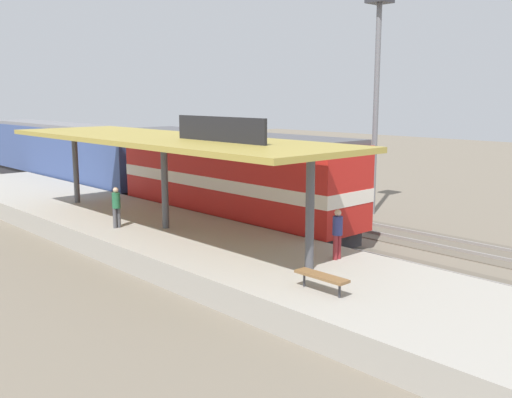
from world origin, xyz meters
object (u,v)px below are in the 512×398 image
at_px(platform_bench, 322,277).
at_px(person_walking, 116,205).
at_px(light_mast, 378,55).
at_px(passenger_carriage_single, 65,154).
at_px(person_waiting, 337,232).
at_px(locomotive, 232,179).

xyz_separation_m(platform_bench, person_walking, (-0.08, 11.12, 0.51)).
bearing_deg(platform_bench, light_mast, 30.78).
bearing_deg(light_mast, person_walking, 168.20).
bearing_deg(passenger_carriage_single, platform_bench, -101.75).
height_order(platform_bench, passenger_carriage_single, passenger_carriage_single).
height_order(light_mast, person_walking, light_mast).
height_order(passenger_carriage_single, person_waiting, passenger_carriage_single).
bearing_deg(passenger_carriage_single, person_waiting, -96.49).
relative_size(passenger_carriage_single, person_walking, 11.70).
bearing_deg(platform_bench, locomotive, 61.06).
relative_size(person_waiting, person_walking, 1.00).
bearing_deg(person_walking, locomotive, -2.52).
bearing_deg(person_waiting, person_walking, 107.94).
bearing_deg(light_mast, person_waiting, -149.56).
bearing_deg(locomotive, passenger_carriage_single, 90.00).
distance_m(passenger_carriage_single, person_walking, 18.75).
height_order(locomotive, passenger_carriage_single, locomotive).
xyz_separation_m(passenger_carriage_single, light_mast, (7.80, -20.63, 6.08)).
xyz_separation_m(locomotive, person_walking, (-6.08, 0.27, -0.56)).
height_order(light_mast, person_waiting, light_mast).
bearing_deg(person_waiting, passenger_carriage_single, 83.51).
distance_m(locomotive, passenger_carriage_single, 18.00).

